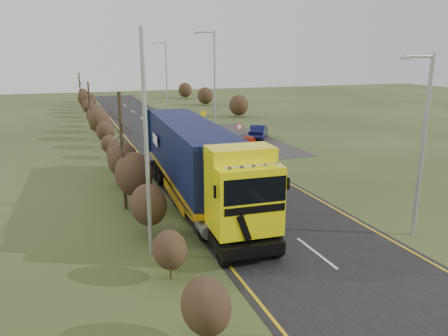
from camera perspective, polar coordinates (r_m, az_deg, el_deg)
The scene contains 14 objects.
ground at distance 21.58m, azimuth 6.30°, elevation -6.67°, with size 160.00×160.00×0.00m, color #313F1B.
road at distance 30.40m, azimuth -2.07°, elevation -0.24°, with size 8.00×120.00×0.02m, color black.
layby at distance 41.76m, azimuth 2.13°, elevation 3.87°, with size 6.00×18.00×0.02m, color #292624.
lane_markings at distance 30.12m, azimuth -1.89°, elevation -0.34°, with size 7.52×116.00×0.01m.
hedgerow at distance 26.75m, azimuth -12.96°, elevation 0.87°, with size 2.24×102.04×6.05m.
lorry at distance 22.85m, azimuth -3.60°, elevation 1.09°, with size 3.24×15.71×4.35m.
car_red_hatchback at distance 37.10m, azimuth 3.19°, elevation 3.40°, with size 1.40×3.47×1.18m, color #A21708.
car_blue_sedan at distance 41.95m, azimuth 4.55°, elevation 4.78°, with size 1.39×3.99×1.32m, color black.
streetlight_near at distance 20.23m, azimuth 24.43°, elevation 3.33°, with size 1.68×0.18×7.86m.
streetlight_mid at distance 43.29m, azimuth -1.41°, elevation 11.63°, with size 2.12×0.20×10.00m.
streetlight_far at distance 66.03m, azimuth -7.64°, elevation 12.30°, with size 2.02×0.19×9.53m.
left_pole at distance 16.86m, azimuth -10.10°, elevation 2.73°, with size 0.16×0.16×8.80m, color #9B9EA0.
speed_sign at distance 36.87m, azimuth 1.99°, elevation 4.84°, with size 0.61×0.10×2.22m.
warning_board at distance 47.02m, azimuth -2.71°, elevation 6.64°, with size 0.79×0.11×2.08m.
Camera 1 is at (-9.10, -17.94, 7.81)m, focal length 35.00 mm.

